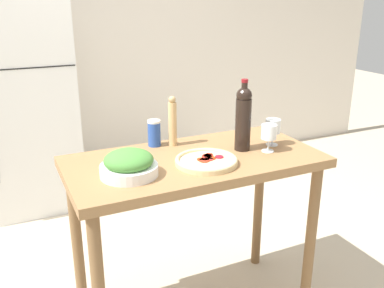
{
  "coord_description": "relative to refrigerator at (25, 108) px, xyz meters",
  "views": [
    {
      "loc": [
        -0.84,
        -1.77,
        1.67
      ],
      "look_at": [
        0.0,
        0.03,
        0.98
      ],
      "focal_mm": 40.0,
      "sensor_mm": 36.0,
      "label": 1
    }
  ],
  "objects": [
    {
      "name": "wine_glass_near",
      "position": [
        1.02,
        -1.86,
        0.19
      ],
      "size": [
        0.08,
        0.08,
        0.14
      ],
      "color": "silver",
      "rests_on": "prep_counter"
    },
    {
      "name": "homemade_pizza",
      "position": [
        0.67,
        -1.88,
        0.11
      ],
      "size": [
        0.3,
        0.3,
        0.03
      ],
      "color": "#DBC189",
      "rests_on": "prep_counter"
    },
    {
      "name": "pepper_mill",
      "position": [
        0.62,
        -1.57,
        0.23
      ],
      "size": [
        0.04,
        0.04,
        0.27
      ],
      "color": "tan",
      "rests_on": "prep_counter"
    },
    {
      "name": "salad_bowl",
      "position": [
        0.29,
        -1.86,
        0.15
      ],
      "size": [
        0.26,
        0.26,
        0.12
      ],
      "color": "white",
      "rests_on": "prep_counter"
    },
    {
      "name": "wine_bottle",
      "position": [
        0.92,
        -1.78,
        0.27
      ],
      "size": [
        0.08,
        0.08,
        0.37
      ],
      "color": "black",
      "rests_on": "prep_counter"
    },
    {
      "name": "wall_back",
      "position": [
        0.65,
        0.39,
        0.48
      ],
      "size": [
        6.4,
        0.08,
        2.6
      ],
      "color": "silver",
      "rests_on": "ground_plane"
    },
    {
      "name": "prep_counter",
      "position": [
        0.65,
        -1.78,
        -0.04
      ],
      "size": [
        1.25,
        0.62,
        0.92
      ],
      "color": "olive",
      "rests_on": "ground_plane"
    },
    {
      "name": "refrigerator",
      "position": [
        0.0,
        0.0,
        0.0
      ],
      "size": [
        0.74,
        0.7,
        1.65
      ],
      "color": "white",
      "rests_on": "ground_plane"
    },
    {
      "name": "salt_canister",
      "position": [
        0.53,
        -1.54,
        0.17
      ],
      "size": [
        0.07,
        0.07,
        0.14
      ],
      "color": "#284CA3",
      "rests_on": "prep_counter"
    },
    {
      "name": "wine_glass_far",
      "position": [
        1.1,
        -1.79,
        0.19
      ],
      "size": [
        0.08,
        0.08,
        0.14
      ],
      "color": "silver",
      "rests_on": "prep_counter"
    }
  ]
}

